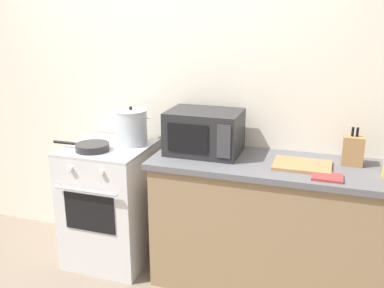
{
  "coord_description": "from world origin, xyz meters",
  "views": [
    {
      "loc": [
        1.19,
        -2.07,
        1.86
      ],
      "look_at": [
        0.31,
        0.6,
        1.0
      ],
      "focal_mm": 40.2,
      "sensor_mm": 36.0,
      "label": 1
    }
  ],
  "objects_px": {
    "oven_mitt": "(327,177)",
    "stove": "(111,203)",
    "stock_pot": "(131,127)",
    "microwave": "(204,132)",
    "cutting_board": "(302,165)",
    "frying_pan": "(92,147)",
    "knife_block": "(353,150)"
  },
  "relations": [
    {
      "from": "microwave",
      "to": "knife_block",
      "type": "distance_m",
      "value": 0.98
    },
    {
      "from": "stock_pot",
      "to": "cutting_board",
      "type": "xyz_separation_m",
      "value": [
        1.25,
        -0.11,
        -0.12
      ]
    },
    {
      "from": "stock_pot",
      "to": "knife_block",
      "type": "distance_m",
      "value": 1.55
    },
    {
      "from": "knife_block",
      "to": "stock_pot",
      "type": "bearing_deg",
      "value": -178.81
    },
    {
      "from": "frying_pan",
      "to": "cutting_board",
      "type": "height_order",
      "value": "frying_pan"
    },
    {
      "from": "stove",
      "to": "microwave",
      "type": "distance_m",
      "value": 0.95
    },
    {
      "from": "stock_pot",
      "to": "oven_mitt",
      "type": "relative_size",
      "value": 1.79
    },
    {
      "from": "cutting_board",
      "to": "knife_block",
      "type": "height_order",
      "value": "knife_block"
    },
    {
      "from": "stock_pot",
      "to": "oven_mitt",
      "type": "xyz_separation_m",
      "value": [
        1.41,
        -0.27,
        -0.12
      ]
    },
    {
      "from": "cutting_board",
      "to": "knife_block",
      "type": "xyz_separation_m",
      "value": [
        0.3,
        0.14,
        0.09
      ]
    },
    {
      "from": "frying_pan",
      "to": "oven_mitt",
      "type": "height_order",
      "value": "frying_pan"
    },
    {
      "from": "cutting_board",
      "to": "knife_block",
      "type": "distance_m",
      "value": 0.34
    },
    {
      "from": "microwave",
      "to": "stove",
      "type": "bearing_deg",
      "value": -173.72
    },
    {
      "from": "stock_pot",
      "to": "oven_mitt",
      "type": "height_order",
      "value": "stock_pot"
    },
    {
      "from": "microwave",
      "to": "cutting_board",
      "type": "bearing_deg",
      "value": -6.58
    },
    {
      "from": "oven_mitt",
      "to": "cutting_board",
      "type": "bearing_deg",
      "value": 134.65
    },
    {
      "from": "microwave",
      "to": "cutting_board",
      "type": "xyz_separation_m",
      "value": [
        0.68,
        -0.08,
        -0.14
      ]
    },
    {
      "from": "stock_pot",
      "to": "frying_pan",
      "type": "relative_size",
      "value": 0.73
    },
    {
      "from": "stove",
      "to": "frying_pan",
      "type": "distance_m",
      "value": 0.5
    },
    {
      "from": "microwave",
      "to": "oven_mitt",
      "type": "distance_m",
      "value": 0.88
    },
    {
      "from": "stock_pot",
      "to": "cutting_board",
      "type": "bearing_deg",
      "value": -4.94
    },
    {
      "from": "cutting_board",
      "to": "oven_mitt",
      "type": "relative_size",
      "value": 2.0
    },
    {
      "from": "cutting_board",
      "to": "oven_mitt",
      "type": "height_order",
      "value": "cutting_board"
    },
    {
      "from": "knife_block",
      "to": "oven_mitt",
      "type": "relative_size",
      "value": 1.39
    },
    {
      "from": "frying_pan",
      "to": "knife_block",
      "type": "relative_size",
      "value": 1.76
    },
    {
      "from": "oven_mitt",
      "to": "stove",
      "type": "bearing_deg",
      "value": 174.16
    },
    {
      "from": "stove",
      "to": "knife_block",
      "type": "bearing_deg",
      "value": 4.76
    },
    {
      "from": "stove",
      "to": "microwave",
      "type": "height_order",
      "value": "microwave"
    },
    {
      "from": "stock_pot",
      "to": "knife_block",
      "type": "bearing_deg",
      "value": 1.19
    },
    {
      "from": "knife_block",
      "to": "stove",
      "type": "bearing_deg",
      "value": -175.24
    },
    {
      "from": "stove",
      "to": "oven_mitt",
      "type": "height_order",
      "value": "oven_mitt"
    },
    {
      "from": "frying_pan",
      "to": "knife_block",
      "type": "xyz_separation_m",
      "value": [
        1.75,
        0.26,
        0.07
      ]
    }
  ]
}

